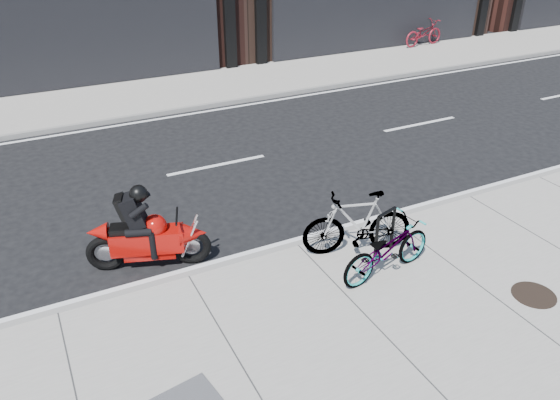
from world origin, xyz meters
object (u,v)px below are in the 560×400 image
bicycle_far (424,33)px  bicycle_rear (357,223)px  manhole_cover (534,295)px  bike_rack (385,229)px  motorcycle (153,234)px  bicycle_front (387,249)px

bicycle_far → bicycle_rear: bearing=130.1°
manhole_cover → bike_rack: bearing=124.8°
motorcycle → manhole_cover: motorcycle is taller
bike_rack → bicycle_front: bicycle_front is taller
bike_rack → motorcycle: bearing=156.0°
bike_rack → bicycle_rear: 0.47m
bicycle_far → manhole_cover: (-9.28, -13.84, -0.51)m
bicycle_rear → bike_rack: bearing=74.0°
bike_rack → manhole_cover: bike_rack is taller
bicycle_front → bicycle_far: bicycle_far is taller
bicycle_far → manhole_cover: size_ratio=2.96×
bike_rack → bicycle_rear: bicycle_rear is taller
bike_rack → motorcycle: (-3.52, 1.57, 0.01)m
bicycle_rear → motorcycle: (-3.13, 1.31, -0.07)m
motorcycle → bicycle_far: size_ratio=1.02×
bicycle_rear → motorcycle: size_ratio=0.94×
bicycle_rear → manhole_cover: bearing=55.6°
bicycle_front → motorcycle: size_ratio=0.89×
bike_rack → bicycle_rear: (-0.39, 0.26, 0.08)m
bicycle_front → motorcycle: bearing=49.2°
bicycle_rear → bicycle_far: (11.05, 11.60, -0.05)m
bicycle_front → manhole_cover: bicycle_front is taller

